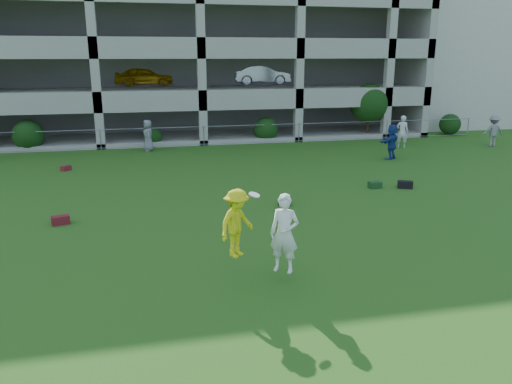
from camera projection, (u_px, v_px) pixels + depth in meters
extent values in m
plane|color=#235114|center=(294.00, 277.00, 12.38)|extent=(100.00, 100.00, 0.00)
cube|color=beige|center=(461.00, 59.00, 42.19)|extent=(16.00, 14.00, 10.00)
imported|color=gray|center=(148.00, 135.00, 28.37)|extent=(0.68, 0.94, 1.78)
imported|color=navy|center=(392.00, 142.00, 26.14)|extent=(1.68, 1.45, 1.83)
imported|color=silver|center=(402.00, 132.00, 29.37)|extent=(0.83, 0.74, 1.90)
imported|color=gray|center=(493.00, 131.00, 29.80)|extent=(1.32, 0.92, 1.86)
cube|color=#5C1A0F|center=(61.00, 220.00, 16.20)|extent=(0.61, 0.45, 0.28)
cube|color=#14381A|center=(375.00, 185.00, 20.63)|extent=(0.52, 0.39, 0.26)
cube|color=black|center=(285.00, 202.00, 18.20)|extent=(0.42, 0.42, 0.30)
cube|color=black|center=(405.00, 185.00, 20.57)|extent=(0.67, 0.52, 0.30)
cube|color=#5E2010|center=(66.00, 168.00, 23.69)|extent=(0.50, 0.53, 0.24)
imported|color=yellow|center=(237.00, 223.00, 11.93)|extent=(1.23, 1.17, 1.68)
imported|color=white|center=(284.00, 233.00, 11.92)|extent=(0.84, 0.77, 1.94)
cylinder|color=white|center=(254.00, 195.00, 11.78)|extent=(0.28, 0.27, 0.14)
cube|color=#9E998C|center=(183.00, 46.00, 41.61)|extent=(30.00, 0.50, 12.00)
cube|color=#9E998C|center=(382.00, 46.00, 38.33)|extent=(0.50, 14.00, 12.00)
cube|color=#9E998C|center=(193.00, 127.00, 36.82)|extent=(30.00, 14.00, 0.30)
cube|color=#9E998C|center=(192.00, 86.00, 36.02)|extent=(30.00, 14.00, 0.30)
cube|color=#9E998C|center=(190.00, 43.00, 35.22)|extent=(30.00, 14.00, 0.30)
cube|color=#9E998C|center=(203.00, 103.00, 29.73)|extent=(30.00, 0.30, 0.90)
cube|color=#9E998C|center=(201.00, 51.00, 28.93)|extent=(30.00, 0.30, 0.90)
cube|color=#9E998C|center=(93.00, 42.00, 27.66)|extent=(0.50, 0.50, 12.00)
cube|color=#9E998C|center=(201.00, 43.00, 28.91)|extent=(0.50, 0.50, 12.00)
cube|color=#9E998C|center=(300.00, 43.00, 30.15)|extent=(0.50, 0.50, 12.00)
cube|color=#9E998C|center=(391.00, 44.00, 31.40)|extent=(0.50, 0.50, 12.00)
cube|color=#605E59|center=(188.00, 45.00, 37.14)|extent=(29.00, 9.00, 11.60)
imported|color=orange|center=(144.00, 76.00, 33.23)|extent=(3.93, 1.69, 1.32)
imported|color=silver|center=(262.00, 75.00, 34.91)|extent=(4.02, 1.43, 1.32)
cylinder|color=gray|center=(101.00, 139.00, 28.86)|extent=(0.06, 0.06, 1.20)
cylinder|color=gray|center=(204.00, 136.00, 30.11)|extent=(0.06, 0.06, 1.20)
cylinder|color=gray|center=(299.00, 133.00, 31.36)|extent=(0.06, 0.06, 1.20)
cylinder|color=gray|center=(387.00, 130.00, 32.60)|extent=(0.06, 0.06, 1.20)
cylinder|color=gray|center=(468.00, 127.00, 33.85)|extent=(0.06, 0.06, 1.20)
cylinder|color=gray|center=(204.00, 127.00, 29.96)|extent=(36.00, 0.04, 0.04)
cylinder|color=gray|center=(204.00, 144.00, 30.25)|extent=(36.00, 0.04, 0.04)
sphere|color=#163D11|center=(28.00, 135.00, 28.52)|extent=(1.76, 1.76, 1.76)
sphere|color=#163D11|center=(153.00, 137.00, 30.06)|extent=(1.10, 1.10, 1.10)
sphere|color=#163D11|center=(266.00, 129.00, 31.46)|extent=(1.54, 1.54, 1.54)
cylinder|color=#382314|center=(368.00, 123.00, 33.05)|extent=(0.16, 0.16, 1.96)
sphere|color=#163D11|center=(369.00, 103.00, 32.71)|extent=(2.52, 2.52, 2.52)
sphere|color=#163D11|center=(450.00, 124.00, 34.18)|extent=(1.43, 1.43, 1.43)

